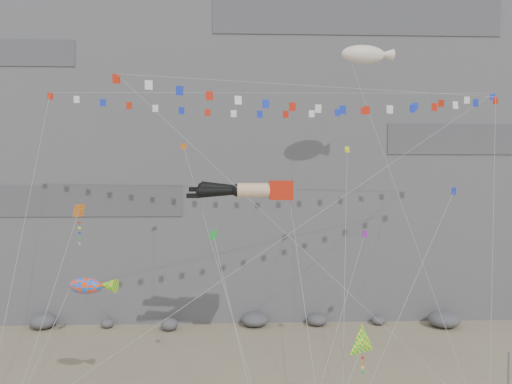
# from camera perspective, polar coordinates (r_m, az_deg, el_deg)

# --- Properties ---
(cliff) EXTENTS (80.00, 28.00, 50.00)m
(cliff) POSITION_cam_1_polar(r_m,az_deg,el_deg) (63.11, -0.65, 11.58)
(cliff) COLOR slate
(cliff) RESTS_ON ground
(talus_boulders) EXTENTS (60.00, 3.00, 1.20)m
(talus_boulders) POSITION_cam_1_polar(r_m,az_deg,el_deg) (49.30, -0.13, -14.41)
(talus_boulders) COLOR #57575B
(talus_boulders) RESTS_ON ground
(legs_kite) EXTENTS (7.82, 12.79, 17.69)m
(legs_kite) POSITION_cam_1_polar(r_m,az_deg,el_deg) (34.55, -0.47, 0.21)
(legs_kite) COLOR red
(legs_kite) RESTS_ON ground
(flag_banner_upper) EXTENTS (34.91, 13.51, 29.64)m
(flag_banner_upper) POSITION_cam_1_polar(r_m,az_deg,el_deg) (40.03, 1.90, 11.21)
(flag_banner_upper) COLOR red
(flag_banner_upper) RESTS_ON ground
(flag_banner_lower) EXTENTS (26.51, 9.33, 22.98)m
(flag_banner_lower) POSITION_cam_1_polar(r_m,az_deg,el_deg) (34.27, 8.57, 11.73)
(flag_banner_lower) COLOR red
(flag_banner_lower) RESTS_ON ground
(harlequin_kite) EXTENTS (2.71, 9.04, 14.62)m
(harlequin_kite) POSITION_cam_1_polar(r_m,az_deg,el_deg) (35.53, -19.59, -2.09)
(harlequin_kite) COLOR red
(harlequin_kite) RESTS_ON ground
(fish_windsock) EXTENTS (5.38, 4.45, 9.35)m
(fish_windsock) POSITION_cam_1_polar(r_m,az_deg,el_deg) (31.80, -18.94, -10.12)
(fish_windsock) COLOR #FF3F0D
(fish_windsock) RESTS_ON ground
(delta_kite) EXTENTS (5.11, 6.35, 8.61)m
(delta_kite) POSITION_cam_1_polar(r_m,az_deg,el_deg) (29.23, 12.10, -16.62)
(delta_kite) COLOR #FFF10D
(delta_kite) RESTS_ON ground
(blimp_windsock) EXTENTS (6.71, 11.80, 26.76)m
(blimp_windsock) POSITION_cam_1_polar(r_m,az_deg,el_deg) (42.31, 12.20, 15.05)
(blimp_windsock) COLOR #FAE9CE
(blimp_windsock) RESTS_ON ground
(small_kite_a) EXTENTS (6.73, 16.83, 24.13)m
(small_kite_a) POSITION_cam_1_polar(r_m,az_deg,el_deg) (39.46, -8.06, 4.41)
(small_kite_a) COLOR orange
(small_kite_a) RESTS_ON ground
(small_kite_b) EXTENTS (7.14, 12.66, 16.98)m
(small_kite_b) POSITION_cam_1_polar(r_m,az_deg,el_deg) (37.12, 12.24, -5.02)
(small_kite_b) COLOR purple
(small_kite_b) RESTS_ON ground
(small_kite_c) EXTENTS (3.68, 7.72, 13.17)m
(small_kite_c) POSITION_cam_1_polar(r_m,az_deg,el_deg) (31.27, -4.84, -5.18)
(small_kite_c) COLOR green
(small_kite_c) RESTS_ON ground
(small_kite_d) EXTENTS (4.31, 16.32, 23.07)m
(small_kite_d) POSITION_cam_1_polar(r_m,az_deg,el_deg) (39.57, 10.36, 4.14)
(small_kite_d) COLOR #FFF315
(small_kite_d) RESTS_ON ground
(small_kite_e) EXTENTS (10.64, 9.95, 19.04)m
(small_kite_e) POSITION_cam_1_polar(r_m,az_deg,el_deg) (37.57, 21.53, -0.28)
(small_kite_e) COLOR #162CC2
(small_kite_e) RESTS_ON ground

